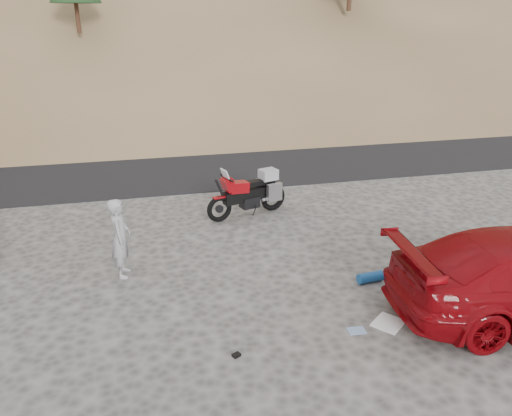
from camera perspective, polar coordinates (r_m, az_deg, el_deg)
The scene contains 10 objects.
ground at distance 9.91m, azimuth 0.10°, elevation -8.61°, with size 140.00×140.00×0.00m, color #43413E.
road at distance 18.14m, azimuth -6.57°, elevation 5.41°, with size 120.00×7.00×0.05m, color black.
motorcycle at distance 12.94m, azimuth -0.60°, elevation 1.68°, with size 2.25×1.07×1.38m.
man at distance 10.56m, azimuth -14.79°, elevation -7.37°, with size 0.60×0.39×1.64m, color #9A9A9F.
gear_white_cloth at distance 9.04m, azimuth 14.88°, elevation -12.59°, with size 0.51×0.45×0.02m, color white.
gear_blue_mat at distance 10.16m, azimuth 12.93°, elevation -7.72°, with size 0.21×0.21×0.52m, color navy.
gear_bottle at distance 9.66m, azimuth 19.56°, elevation -10.16°, with size 0.07×0.07×0.20m, color navy.
gear_funnel at distance 10.14m, azimuth 26.38°, elevation -9.70°, with size 0.15×0.15×0.19m, color red.
gear_glove_b at distance 8.05m, azimuth -2.26°, elevation -16.44°, with size 0.12×0.09×0.04m, color black.
gear_blue_cloth at distance 8.74m, azimuth 11.41°, elevation -13.57°, with size 0.29×0.22×0.01m, color #7C95C0.
Camera 1 is at (-2.00, -8.34, 4.96)m, focal length 35.00 mm.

